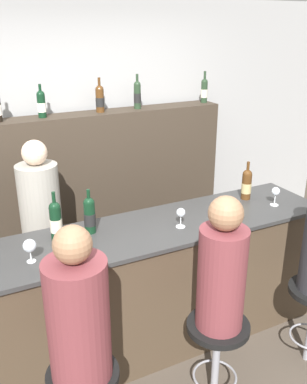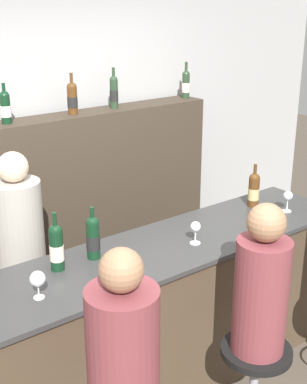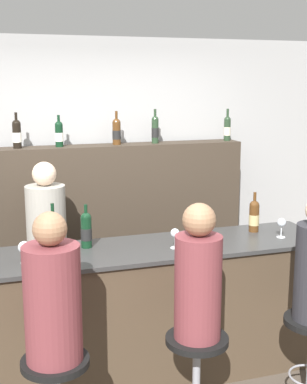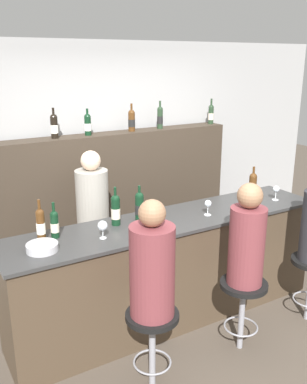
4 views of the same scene
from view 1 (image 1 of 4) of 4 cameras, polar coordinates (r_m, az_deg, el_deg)
name	(u,v)px [view 1 (image 1 of 4)]	position (r m, az deg, el deg)	size (l,w,h in m)	color
ground_plane	(152,374)	(3.38, -0.26, -23.08)	(16.00, 16.00, 0.00)	#4C4238
wall_back	(69,144)	(4.18, -11.19, 6.31)	(6.40, 0.05, 2.60)	#9E9E9E
bar_counter	(133,293)	(3.26, -2.75, -13.30)	(3.09, 0.65, 1.02)	#473828
back_bar_cabinet	(80,199)	(4.13, -9.83, -0.95)	(2.90, 0.28, 1.62)	#382D23
wine_bottle_counter_2	(56,221)	(2.91, -12.90, -3.73)	(0.08, 0.08, 0.34)	black
wine_bottle_counter_3	(90,215)	(2.97, -8.52, -3.02)	(0.08, 0.08, 0.32)	black
wine_bottle_counter_4	(247,184)	(3.59, 12.31, 1.04)	(0.08, 0.08, 0.32)	#4C2D14
wine_bottle_backbar_1	(41,104)	(3.81, -14.72, 11.31)	(0.07, 0.07, 0.28)	black
wine_bottle_backbar_2	(100,98)	(3.96, -7.17, 12.27)	(0.08, 0.08, 0.31)	#4C2D14
wine_bottle_backbar_3	(137,95)	(4.09, -2.17, 12.85)	(0.07, 0.07, 0.32)	#233823
wine_bottle_backbar_4	(204,90)	(4.45, 6.78, 13.33)	(0.07, 0.07, 0.31)	#233823
wine_glass_0	(30,246)	(2.70, -16.19, -6.95)	(0.08, 0.08, 0.15)	silver
wine_glass_1	(181,213)	(3.03, 3.67, -2.88)	(0.07, 0.07, 0.15)	silver
wine_glass_2	(276,192)	(3.52, 15.97, -0.03)	(0.07, 0.07, 0.15)	silver
guest_seated_left	(78,314)	(2.27, -10.04, -15.74)	(0.32, 0.32, 0.87)	brown
bar_stool_middle	(217,341)	(2.90, 8.49, -19.00)	(0.40, 0.40, 0.63)	gray
guest_seated_middle	(222,271)	(2.60, 9.11, -10.33)	(0.29, 0.29, 0.86)	brown
bartender	(44,242)	(3.59, -14.41, -6.43)	(0.32, 0.32, 1.57)	gray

